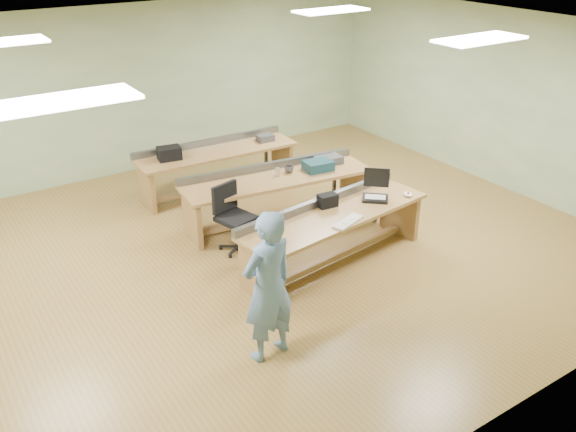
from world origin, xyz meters
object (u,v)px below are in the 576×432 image
object	(u,v)px
workbench_front	(334,226)
task_chair	(234,227)
person	(268,287)
laptop_base	(375,198)
workbench_mid	(276,188)
drinks_can	(278,172)
workbench_back	(217,161)
parts_bin_teal	(318,165)
parts_bin_grey	(329,160)
mug	(289,169)
camera_bag	(327,200)

from	to	relation	value
workbench_front	task_chair	world-z (taller)	task_chair
person	laptop_base	world-z (taller)	person
workbench_mid	drinks_can	bearing A→B (deg)	6.60
workbench_back	parts_bin_teal	bearing A→B (deg)	-59.62
task_chair	parts_bin_teal	xyz separation A→B (m)	(1.68, 0.30, 0.47)
parts_bin_teal	workbench_mid	bearing A→B (deg)	168.45
task_chair	parts_bin_grey	size ratio (longest dim) A/B	2.33
task_chair	workbench_back	bearing A→B (deg)	53.99
workbench_front	workbench_mid	xyz separation A→B (m)	(0.04, 1.51, 0.00)
drinks_can	mug	bearing A→B (deg)	6.06
parts_bin_teal	parts_bin_grey	distance (m)	0.34
workbench_front	camera_bag	bearing A→B (deg)	70.58
person	task_chair	xyz separation A→B (m)	(0.83, 2.27, -0.51)
workbench_mid	task_chair	bearing A→B (deg)	-149.34
person	mug	world-z (taller)	person
laptop_base	drinks_can	xyz separation A→B (m)	(-0.67, 1.48, 0.05)
workbench_back	parts_bin_grey	xyz separation A→B (m)	(1.22, -1.54, 0.25)
laptop_base	parts_bin_teal	bearing A→B (deg)	132.96
task_chair	mug	xyz separation A→B (m)	(1.24, 0.46, 0.45)
person	laptop_base	xyz separation A→B (m)	(2.52, 1.23, -0.10)
workbench_mid	camera_bag	bearing A→B (deg)	-82.80
workbench_mid	drinks_can	xyz separation A→B (m)	(0.03, -0.00, 0.26)
workbench_back	person	xyz separation A→B (m)	(-1.60, -4.25, 0.31)
task_chair	person	bearing A→B (deg)	-125.02
laptop_base	parts_bin_teal	size ratio (longest dim) A/B	0.83
workbench_mid	workbench_back	world-z (taller)	same
workbench_front	drinks_can	xyz separation A→B (m)	(0.06, 1.51, 0.26)
workbench_back	mug	size ratio (longest dim) A/B	20.57
person	mug	bearing A→B (deg)	-135.09
workbench_back	parts_bin_teal	world-z (taller)	parts_bin_teal
camera_bag	task_chair	distance (m)	1.40
mug	camera_bag	bearing A→B (deg)	-100.39
laptop_base	parts_bin_grey	size ratio (longest dim) A/B	0.85
workbench_front	person	distance (m)	2.17
workbench_mid	drinks_can	world-z (taller)	drinks_can
workbench_back	task_chair	xyz separation A→B (m)	(-0.76, -1.98, -0.20)
workbench_front	task_chair	xyz separation A→B (m)	(-0.95, 1.07, -0.20)
person	laptop_base	bearing A→B (deg)	-161.97
workbench_mid	workbench_back	xyz separation A→B (m)	(-0.23, 1.54, -0.00)
workbench_back	task_chair	distance (m)	2.13
workbench_back	camera_bag	xyz separation A→B (m)	(0.24, -2.83, 0.28)
mug	drinks_can	xyz separation A→B (m)	(-0.22, -0.02, 0.01)
workbench_mid	person	distance (m)	3.28
task_chair	parts_bin_grey	world-z (taller)	task_chair
person	camera_bag	bearing A→B (deg)	-150.10
workbench_back	drinks_can	size ratio (longest dim) A/B	21.33
workbench_front	workbench_back	world-z (taller)	same
camera_bag	workbench_mid	bearing A→B (deg)	95.67
parts_bin_teal	camera_bag	bearing A→B (deg)	-120.53
person	drinks_can	size ratio (longest dim) A/B	13.25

